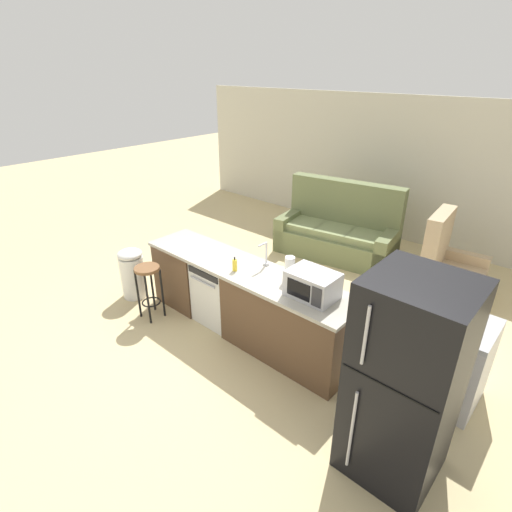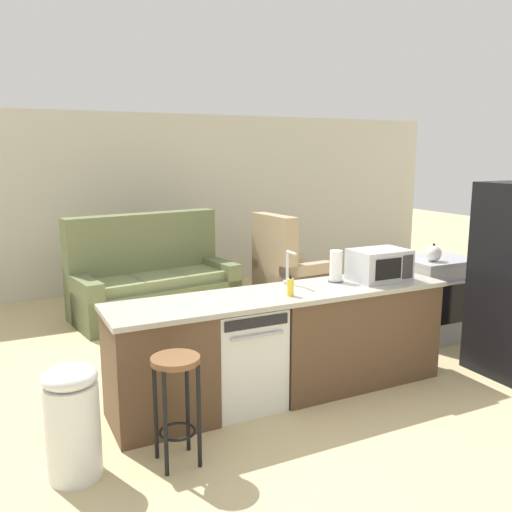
# 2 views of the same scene
# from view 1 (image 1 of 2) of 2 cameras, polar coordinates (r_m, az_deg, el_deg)

# --- Properties ---
(ground_plane) EXTENTS (24.00, 24.00, 0.00)m
(ground_plane) POSITION_cam_1_polar(r_m,az_deg,el_deg) (5.27, -2.85, -9.85)
(ground_plane) COLOR tan
(wall_back) EXTENTS (10.00, 0.06, 2.60)m
(wall_back) POSITION_cam_1_polar(r_m,az_deg,el_deg) (7.92, 20.91, 11.22)
(wall_back) COLOR beige
(wall_back) RESTS_ON ground_plane
(kitchen_counter) EXTENTS (2.94, 0.66, 0.90)m
(kitchen_counter) POSITION_cam_1_polar(r_m,az_deg,el_deg) (4.89, -0.94, -6.96)
(kitchen_counter) COLOR brown
(kitchen_counter) RESTS_ON ground_plane
(dishwasher) EXTENTS (0.58, 0.61, 0.84)m
(dishwasher) POSITION_cam_1_polar(r_m,az_deg,el_deg) (5.19, -4.93, -4.97)
(dishwasher) COLOR silver
(dishwasher) RESTS_ON ground_plane
(stove_range) EXTENTS (0.76, 0.68, 0.90)m
(stove_range) POSITION_cam_1_polar(r_m,az_deg,el_deg) (4.47, 25.23, -12.92)
(stove_range) COLOR #B7B7BC
(stove_range) RESTS_ON ground_plane
(refrigerator) EXTENTS (0.72, 0.73, 1.77)m
(refrigerator) POSITION_cam_1_polar(r_m,az_deg,el_deg) (3.36, 20.42, -16.66)
(refrigerator) COLOR black
(refrigerator) RESTS_ON ground_plane
(microwave) EXTENTS (0.50, 0.37, 0.28)m
(microwave) POSITION_cam_1_polar(r_m,az_deg,el_deg) (4.11, 8.08, -4.06)
(microwave) COLOR #B7B7BC
(microwave) RESTS_ON kitchen_counter
(sink_faucet) EXTENTS (0.07, 0.18, 0.30)m
(sink_faucet) POSITION_cam_1_polar(r_m,az_deg,el_deg) (4.70, 1.37, 0.10)
(sink_faucet) COLOR silver
(sink_faucet) RESTS_ON kitchen_counter
(paper_towel_roll) EXTENTS (0.14, 0.14, 0.28)m
(paper_towel_roll) POSITION_cam_1_polar(r_m,az_deg,el_deg) (4.38, 4.82, -1.86)
(paper_towel_roll) COLOR #4C4C51
(paper_towel_roll) RESTS_ON kitchen_counter
(soap_bottle) EXTENTS (0.06, 0.06, 0.18)m
(soap_bottle) POSITION_cam_1_polar(r_m,az_deg,el_deg) (4.60, -3.05, -1.30)
(soap_bottle) COLOR yellow
(soap_bottle) RESTS_ON kitchen_counter
(kettle) EXTENTS (0.21, 0.17, 0.19)m
(kettle) POSITION_cam_1_polar(r_m,az_deg,el_deg) (4.10, 23.89, -7.15)
(kettle) COLOR silver
(kettle) RESTS_ON stove_range
(bar_stool) EXTENTS (0.32, 0.32, 0.74)m
(bar_stool) POSITION_cam_1_polar(r_m,az_deg,el_deg) (5.34, -15.10, -3.50)
(bar_stool) COLOR brown
(bar_stool) RESTS_ON ground_plane
(trash_bin) EXTENTS (0.35, 0.35, 0.74)m
(trash_bin) POSITION_cam_1_polar(r_m,az_deg,el_deg) (5.96, -17.24, -2.28)
(trash_bin) COLOR white
(trash_bin) RESTS_ON ground_plane
(couch) EXTENTS (2.12, 1.20, 1.27)m
(couch) POSITION_cam_1_polar(r_m,az_deg,el_deg) (7.17, 11.67, 3.32)
(couch) COLOR #667047
(couch) RESTS_ON ground_plane
(armchair) EXTENTS (0.88, 0.92, 1.20)m
(armchair) POSITION_cam_1_polar(r_m,az_deg,el_deg) (6.44, 25.52, -1.87)
(armchair) COLOR tan
(armchair) RESTS_ON ground_plane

